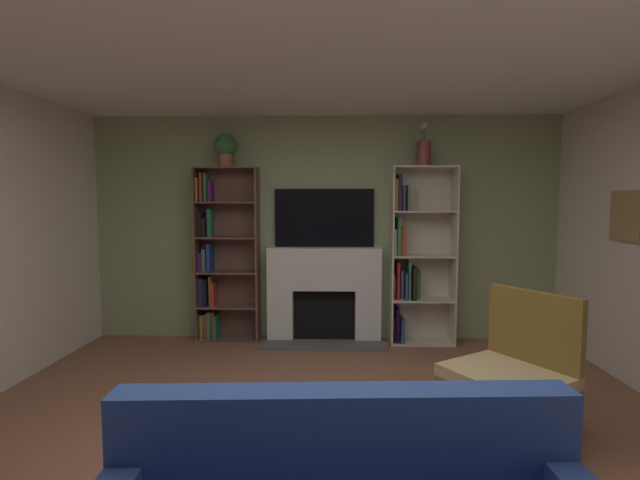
% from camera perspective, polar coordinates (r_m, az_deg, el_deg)
% --- Properties ---
extents(ground_plane, '(6.66, 6.66, 0.00)m').
position_cam_1_polar(ground_plane, '(2.97, -0.74, -27.65)').
color(ground_plane, '#8C5C43').
extents(wall_back_accent, '(5.47, 0.06, 2.58)m').
position_cam_1_polar(wall_back_accent, '(5.32, 0.56, 1.47)').
color(wall_back_accent, '#95A877').
rests_on(wall_back_accent, ground_plane).
extents(ceiling, '(5.47, 5.67, 0.06)m').
position_cam_1_polar(ceiling, '(2.71, -0.80, 26.90)').
color(ceiling, white).
rests_on(ceiling, wall_back_accent).
extents(fireplace, '(1.40, 0.53, 1.08)m').
position_cam_1_polar(fireplace, '(5.27, 0.52, -6.46)').
color(fireplace, white).
rests_on(fireplace, ground_plane).
extents(tv, '(1.14, 0.06, 0.67)m').
position_cam_1_polar(tv, '(5.26, 0.54, 2.77)').
color(tv, black).
rests_on(tv, fireplace).
extents(bookshelf_left, '(0.71, 0.28, 1.99)m').
position_cam_1_polar(bookshelf_left, '(5.38, -12.31, -2.34)').
color(bookshelf_left, brown).
rests_on(bookshelf_left, ground_plane).
extents(bookshelf_right, '(0.71, 0.33, 1.99)m').
position_cam_1_polar(bookshelf_right, '(5.28, 11.62, -2.20)').
color(bookshelf_right, beige).
rests_on(bookshelf_right, ground_plane).
extents(potted_plant, '(0.25, 0.25, 0.37)m').
position_cam_1_polar(potted_plant, '(5.31, -11.74, 11.22)').
color(potted_plant, '#A86943').
rests_on(potted_plant, bookshelf_left).
extents(vase_with_flowers, '(0.16, 0.16, 0.48)m').
position_cam_1_polar(vase_with_flowers, '(5.26, 12.88, 10.64)').
color(vase_with_flowers, '#953A42').
rests_on(vase_with_flowers, bookshelf_right).
extents(armchair, '(0.88, 0.90, 1.00)m').
position_cam_1_polar(armchair, '(3.37, 23.18, -14.31)').
color(armchair, brown).
rests_on(armchair, ground_plane).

